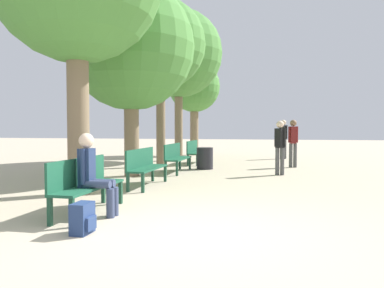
# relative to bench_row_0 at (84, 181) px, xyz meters

# --- Properties ---
(ground_plane) EXTENTS (80.00, 80.00, 0.00)m
(ground_plane) POSITION_rel_bench_row_0_xyz_m (1.82, -0.74, -0.51)
(ground_plane) COLOR #B7A88E
(bench_row_0) EXTENTS (0.42, 1.74, 0.87)m
(bench_row_0) POSITION_rel_bench_row_0_xyz_m (0.00, 0.00, 0.00)
(bench_row_0) COLOR #195138
(bench_row_0) RESTS_ON ground_plane
(bench_row_1) EXTENTS (0.42, 1.74, 0.87)m
(bench_row_1) POSITION_rel_bench_row_0_xyz_m (0.00, 2.81, 0.00)
(bench_row_1) COLOR #195138
(bench_row_1) RESTS_ON ground_plane
(bench_row_2) EXTENTS (0.42, 1.74, 0.87)m
(bench_row_2) POSITION_rel_bench_row_0_xyz_m (0.00, 5.62, 0.00)
(bench_row_2) COLOR #195138
(bench_row_2) RESTS_ON ground_plane
(bench_row_3) EXTENTS (0.42, 1.74, 0.87)m
(bench_row_3) POSITION_rel_bench_row_0_xyz_m (0.00, 8.43, 0.00)
(bench_row_3) COLOR #195138
(bench_row_3) RESTS_ON ground_plane
(tree_row_1) EXTENTS (3.55, 3.55, 5.40)m
(tree_row_1) POSITION_rel_bench_row_0_xyz_m (-0.98, 4.49, 3.09)
(tree_row_1) COLOR #7A664C
(tree_row_1) RESTS_ON ground_plane
(tree_row_2) EXTENTS (3.17, 3.17, 5.88)m
(tree_row_2) POSITION_rel_bench_row_0_xyz_m (-0.98, 7.26, 3.75)
(tree_row_2) COLOR #7A664C
(tree_row_2) RESTS_ON ground_plane
(tree_row_3) EXTENTS (3.65, 3.65, 6.28)m
(tree_row_3) POSITION_rel_bench_row_0_xyz_m (-0.98, 9.79, 3.92)
(tree_row_3) COLOR #7A664C
(tree_row_3) RESTS_ON ground_plane
(tree_row_4) EXTENTS (2.56, 2.56, 4.71)m
(tree_row_4) POSITION_rel_bench_row_0_xyz_m (-0.98, 12.92, 2.86)
(tree_row_4) COLOR #7A664C
(tree_row_4) RESTS_ON ground_plane
(person_seated) EXTENTS (0.60, 0.34, 1.28)m
(person_seated) POSITION_rel_bench_row_0_xyz_m (0.22, -0.13, 0.17)
(person_seated) COLOR #384260
(person_seated) RESTS_ON ground_plane
(backpack) EXTENTS (0.24, 0.32, 0.40)m
(backpack) POSITION_rel_bench_row_0_xyz_m (0.55, -1.06, -0.31)
(backpack) COLOR navy
(backpack) RESTS_ON ground_plane
(pedestrian_near) EXTENTS (0.35, 0.31, 1.71)m
(pedestrian_near) POSITION_rel_bench_row_0_xyz_m (3.32, 11.52, 0.47)
(pedestrian_near) COLOR #4C4C4C
(pedestrian_near) RESTS_ON ground_plane
(pedestrian_mid) EXTENTS (0.33, 0.25, 1.64)m
(pedestrian_mid) POSITION_rel_bench_row_0_xyz_m (3.57, 7.88, 0.43)
(pedestrian_mid) COLOR #4C4C4C
(pedestrian_mid) RESTS_ON ground_plane
(pedestrian_far) EXTENTS (0.32, 0.28, 1.56)m
(pedestrian_far) POSITION_rel_bench_row_0_xyz_m (3.10, 5.62, 0.38)
(pedestrian_far) COLOR #4C4C4C
(pedestrian_far) RESTS_ON ground_plane
(trash_bin) EXTENTS (0.54, 0.54, 0.71)m
(trash_bin) POSITION_rel_bench_row_0_xyz_m (0.70, 6.70, -0.15)
(trash_bin) COLOR #232328
(trash_bin) RESTS_ON ground_plane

